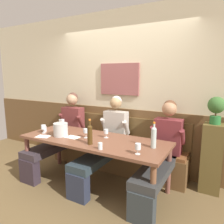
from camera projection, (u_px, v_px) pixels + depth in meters
name	position (u px, v px, depth m)	size (l,w,h in m)	color
ground_plane	(89.00, 190.00, 3.12)	(6.80, 6.80, 0.02)	brown
room_wall_back	(122.00, 91.00, 3.81)	(6.80, 0.12, 2.80)	beige
wood_wainscot_panel	(121.00, 137.00, 3.92)	(6.80, 0.03, 1.08)	brown
wall_bench	(115.00, 154.00, 3.78)	(2.52, 0.42, 0.94)	brown
dining_table	(94.00, 144.00, 3.13)	(2.22, 0.84, 0.75)	brown
person_right_seat	(61.00, 132.00, 3.86)	(0.53, 1.27, 1.35)	#30252E
person_center_right_seat	(106.00, 141.00, 3.39)	(0.51, 1.26, 1.33)	#262C3D
person_center_left_seat	(162.00, 150.00, 2.97)	(0.51, 1.27, 1.31)	#2D3437
ice_bucket	(61.00, 130.00, 3.24)	(0.22, 0.22, 0.20)	#B6B8B5
wine_bottle_green_tall	(154.00, 136.00, 2.70)	(0.07, 0.07, 0.34)	#AFC2BE
wine_bottle_amber_mid	(90.00, 134.00, 2.84)	(0.07, 0.07, 0.35)	#432D12
wine_glass_right_end	(61.00, 122.00, 3.84)	(0.08, 0.08, 0.13)	silver
wine_glass_mid_left	(138.00, 147.00, 2.49)	(0.07, 0.07, 0.13)	silver
wine_glass_center_rear	(63.00, 122.00, 3.67)	(0.07, 0.07, 0.17)	silver
wine_glass_near_bucket	(106.00, 132.00, 3.15)	(0.07, 0.07, 0.13)	silver
wine_glass_center_front	(43.00, 127.00, 3.39)	(0.08, 0.08, 0.14)	silver
wine_glass_mid_right	(86.00, 131.00, 3.14)	(0.08, 0.08, 0.14)	silver
water_tumbler_right	(45.00, 129.00, 3.50)	(0.07, 0.07, 0.08)	silver
water_tumbler_left	(100.00, 146.00, 2.66)	(0.06, 0.06, 0.09)	silver
tasting_sheet_left_guest	(73.00, 137.00, 3.18)	(0.21, 0.15, 0.00)	white
tasting_sheet_right_guest	(43.00, 136.00, 3.22)	(0.21, 0.15, 0.00)	white
corner_pedestal	(212.00, 158.00, 3.02)	(0.28, 0.28, 1.01)	brown
potted_plant	(216.00, 107.00, 2.89)	(0.23, 0.23, 0.38)	#276C30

